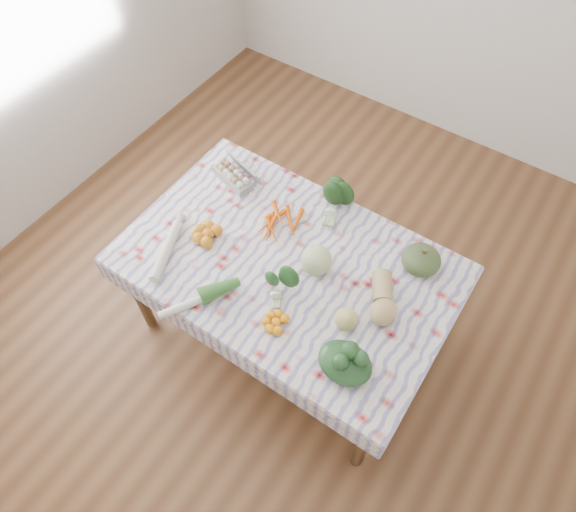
{
  "coord_description": "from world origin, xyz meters",
  "views": [
    {
      "loc": [
        0.8,
        -1.19,
        2.91
      ],
      "look_at": [
        0.0,
        0.0,
        0.82
      ],
      "focal_mm": 32.0,
      "sensor_mm": 36.0,
      "label": 1
    }
  ],
  "objects_px": {
    "cabbage": "(317,260)",
    "butternut_squash": "(383,297)",
    "egg_carton": "(232,176)",
    "dining_table": "(288,271)",
    "grapefruit": "(346,319)",
    "kabocha_squash": "(421,260)"
  },
  "relations": [
    {
      "from": "cabbage",
      "to": "grapefruit",
      "type": "bearing_deg",
      "value": -33.55
    },
    {
      "from": "dining_table",
      "to": "butternut_squash",
      "type": "xyz_separation_m",
      "value": [
        0.5,
        0.05,
        0.15
      ]
    },
    {
      "from": "grapefruit",
      "to": "cabbage",
      "type": "bearing_deg",
      "value": 146.45
    },
    {
      "from": "dining_table",
      "to": "egg_carton",
      "type": "relative_size",
      "value": 5.98
    },
    {
      "from": "cabbage",
      "to": "egg_carton",
      "type": "bearing_deg",
      "value": 161.22
    },
    {
      "from": "dining_table",
      "to": "cabbage",
      "type": "relative_size",
      "value": 10.35
    },
    {
      "from": "cabbage",
      "to": "butternut_squash",
      "type": "distance_m",
      "value": 0.37
    },
    {
      "from": "dining_table",
      "to": "grapefruit",
      "type": "relative_size",
      "value": 14.68
    },
    {
      "from": "egg_carton",
      "to": "butternut_squash",
      "type": "xyz_separation_m",
      "value": [
        1.08,
        -0.24,
        0.03
      ]
    },
    {
      "from": "egg_carton",
      "to": "cabbage",
      "type": "height_order",
      "value": "cabbage"
    },
    {
      "from": "cabbage",
      "to": "grapefruit",
      "type": "xyz_separation_m",
      "value": [
        0.28,
        -0.18,
        -0.02
      ]
    },
    {
      "from": "butternut_squash",
      "to": "cabbage",
      "type": "bearing_deg",
      "value": 150.67
    },
    {
      "from": "kabocha_squash",
      "to": "butternut_squash",
      "type": "distance_m",
      "value": 0.3
    },
    {
      "from": "dining_table",
      "to": "butternut_squash",
      "type": "relative_size",
      "value": 5.84
    },
    {
      "from": "kabocha_squash",
      "to": "grapefruit",
      "type": "bearing_deg",
      "value": -106.35
    },
    {
      "from": "egg_carton",
      "to": "grapefruit",
      "type": "bearing_deg",
      "value": -7.92
    },
    {
      "from": "dining_table",
      "to": "cabbage",
      "type": "bearing_deg",
      "value": 18.57
    },
    {
      "from": "kabocha_squash",
      "to": "cabbage",
      "type": "distance_m",
      "value": 0.52
    },
    {
      "from": "egg_carton",
      "to": "kabocha_squash",
      "type": "height_order",
      "value": "kabocha_squash"
    },
    {
      "from": "dining_table",
      "to": "cabbage",
      "type": "distance_m",
      "value": 0.22
    },
    {
      "from": "dining_table",
      "to": "cabbage",
      "type": "height_order",
      "value": "cabbage"
    },
    {
      "from": "cabbage",
      "to": "butternut_squash",
      "type": "bearing_deg",
      "value": 0.86
    }
  ]
}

